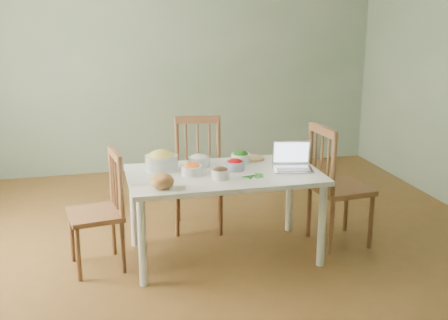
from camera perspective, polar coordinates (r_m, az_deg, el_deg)
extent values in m
cube|color=brown|center=(4.56, -0.72, -9.53)|extent=(5.00, 5.00, 0.00)
cube|color=gray|center=(6.62, -5.68, 10.47)|extent=(5.00, 0.00, 2.70)
cube|color=gray|center=(1.88, 16.48, -3.51)|extent=(5.00, 0.00, 2.70)
ellipsoid|color=#AC6F40|center=(3.94, -6.35, -2.16)|extent=(0.21, 0.21, 0.11)
cube|color=beige|center=(3.91, -4.78, -2.83)|extent=(0.11, 0.05, 0.03)
cylinder|color=#D8BB7C|center=(4.66, 2.93, 0.16)|extent=(0.22, 0.22, 0.02)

